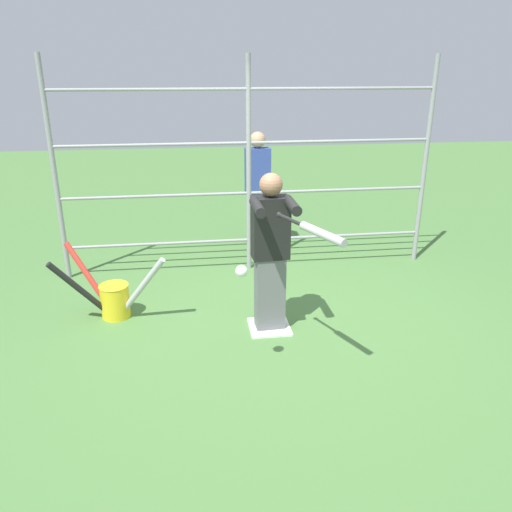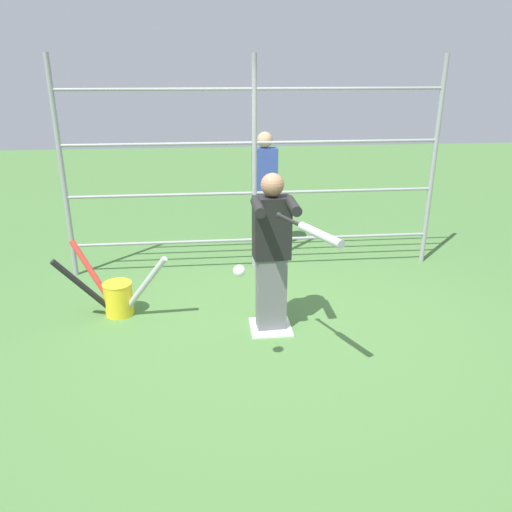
# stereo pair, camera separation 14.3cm
# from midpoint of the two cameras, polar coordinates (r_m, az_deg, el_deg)

# --- Properties ---
(ground_plane) EXTENTS (24.00, 24.00, 0.00)m
(ground_plane) POSITION_cam_midpoint_polar(r_m,az_deg,el_deg) (5.00, 2.52, -8.22)
(ground_plane) COLOR #4C7A3D
(home_plate) EXTENTS (0.40, 0.40, 0.02)m
(home_plate) POSITION_cam_midpoint_polar(r_m,az_deg,el_deg) (5.00, 2.52, -8.12)
(home_plate) COLOR white
(home_plate) RESTS_ON ground
(fence_backstop) EXTENTS (4.53, 0.06, 2.57)m
(fence_backstop) POSITION_cam_midpoint_polar(r_m,az_deg,el_deg) (6.07, 0.50, 9.99)
(fence_backstop) COLOR #939399
(fence_backstop) RESTS_ON ground
(batter) EXTENTS (0.40, 0.53, 1.55)m
(batter) POSITION_cam_midpoint_polar(r_m,az_deg,el_deg) (4.64, 2.70, 0.76)
(batter) COLOR slate
(batter) RESTS_ON ground
(baseball_bat_swinging) EXTENTS (0.39, 0.76, 0.08)m
(baseball_bat_swinging) POSITION_cam_midpoint_polar(r_m,az_deg,el_deg) (3.76, 7.79, 2.74)
(baseball_bat_swinging) COLOR black
(softball_in_flight) EXTENTS (0.10, 0.10, 0.10)m
(softball_in_flight) POSITION_cam_midpoint_polar(r_m,az_deg,el_deg) (3.82, -0.86, -1.73)
(softball_in_flight) COLOR white
(bat_bucket) EXTENTS (1.13, 0.72, 0.72)m
(bat_bucket) POSITION_cam_midpoint_polar(r_m,az_deg,el_deg) (5.34, -14.97, -4.32)
(bat_bucket) COLOR yellow
(bat_bucket) RESTS_ON ground
(bystander_behind_fence) EXTENTS (0.34, 0.21, 1.63)m
(bystander_behind_fence) POSITION_cam_midpoint_polar(r_m,az_deg,el_deg) (6.89, 1.59, 7.56)
(bystander_behind_fence) COLOR #3F3F47
(bystander_behind_fence) RESTS_ON ground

